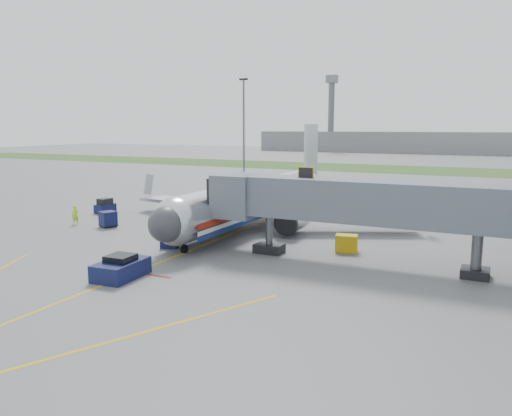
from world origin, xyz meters
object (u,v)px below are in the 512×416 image
at_px(pushback_tug, 121,268).
at_px(belt_loader, 173,238).
at_px(airliner, 258,198).
at_px(ramp_worker, 75,215).
at_px(baggage_tug, 105,206).

relative_size(pushback_tug, belt_loader, 0.89).
xyz_separation_m(airliner, belt_loader, (-2.52, -11.21, -2.13)).
relative_size(airliner, pushback_tug, 9.25).
height_order(belt_loader, ramp_worker, belt_loader).
bearing_deg(ramp_worker, belt_loader, -38.64).
distance_m(airliner, belt_loader, 11.69).
xyz_separation_m(belt_loader, ramp_worker, (-14.03, 2.76, 0.46)).
bearing_deg(baggage_tug, pushback_tug, -45.14).
distance_m(pushback_tug, belt_loader, 9.73).
height_order(baggage_tug, ramp_worker, ramp_worker).
bearing_deg(baggage_tug, ramp_worker, -71.18).
bearing_deg(belt_loader, pushback_tug, -75.07).
relative_size(baggage_tug, ramp_worker, 1.27).
relative_size(airliner, ramp_worker, 18.46).
xyz_separation_m(airliner, pushback_tug, (-0.01, -20.61, -2.00)).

